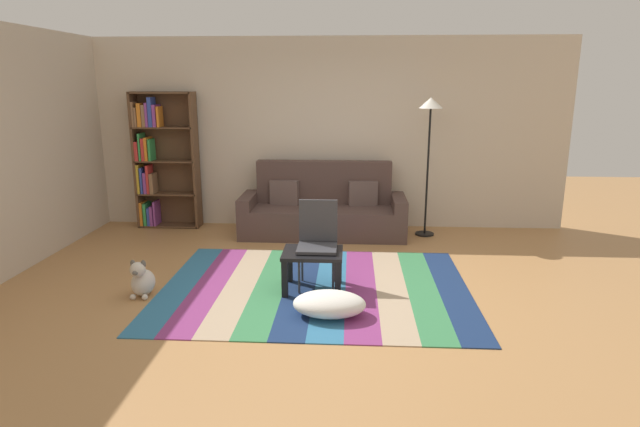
{
  "coord_description": "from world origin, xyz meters",
  "views": [
    {
      "loc": [
        0.33,
        -5.12,
        2.08
      ],
      "look_at": [
        -0.01,
        0.6,
        0.65
      ],
      "focal_mm": 29.68,
      "sensor_mm": 36.0,
      "label": 1
    }
  ],
  "objects_px": {
    "folding_chair": "(318,236)",
    "standing_lamp": "(430,121)",
    "bookshelf": "(158,159)",
    "tv_remote": "(307,252)",
    "pouf": "(329,304)",
    "couch": "(323,211)",
    "dog": "(142,280)",
    "coffee_table": "(313,259)"
  },
  "relations": [
    {
      "from": "coffee_table",
      "to": "folding_chair",
      "type": "relative_size",
      "value": 0.67
    },
    {
      "from": "pouf",
      "to": "bookshelf",
      "type": "bearing_deg",
      "value": 131.07
    },
    {
      "from": "couch",
      "to": "coffee_table",
      "type": "xyz_separation_m",
      "value": [
        0.01,
        -2.08,
        -0.0
      ]
    },
    {
      "from": "dog",
      "to": "tv_remote",
      "type": "relative_size",
      "value": 2.65
    },
    {
      "from": "coffee_table",
      "to": "dog",
      "type": "xyz_separation_m",
      "value": [
        -1.69,
        -0.25,
        -0.17
      ]
    },
    {
      "from": "tv_remote",
      "to": "folding_chair",
      "type": "relative_size",
      "value": 0.17
    },
    {
      "from": "bookshelf",
      "to": "standing_lamp",
      "type": "distance_m",
      "value": 3.87
    },
    {
      "from": "folding_chair",
      "to": "bookshelf",
      "type": "bearing_deg",
      "value": 178.27
    },
    {
      "from": "couch",
      "to": "bookshelf",
      "type": "bearing_deg",
      "value": 173.16
    },
    {
      "from": "couch",
      "to": "tv_remote",
      "type": "height_order",
      "value": "couch"
    },
    {
      "from": "couch",
      "to": "dog",
      "type": "height_order",
      "value": "couch"
    },
    {
      "from": "coffee_table",
      "to": "pouf",
      "type": "xyz_separation_m",
      "value": [
        0.2,
        -0.62,
        -0.21
      ]
    },
    {
      "from": "pouf",
      "to": "folding_chair",
      "type": "height_order",
      "value": "folding_chair"
    },
    {
      "from": "couch",
      "to": "coffee_table",
      "type": "height_order",
      "value": "couch"
    },
    {
      "from": "standing_lamp",
      "to": "folding_chair",
      "type": "relative_size",
      "value": 2.09
    },
    {
      "from": "standing_lamp",
      "to": "folding_chair",
      "type": "xyz_separation_m",
      "value": [
        -1.37,
        -1.98,
        -1.04
      ]
    },
    {
      "from": "folding_chair",
      "to": "dog",
      "type": "bearing_deg",
      "value": -126.86
    },
    {
      "from": "coffee_table",
      "to": "standing_lamp",
      "type": "xyz_separation_m",
      "value": [
        1.42,
        2.12,
        1.24
      ]
    },
    {
      "from": "couch",
      "to": "folding_chair",
      "type": "relative_size",
      "value": 2.51
    },
    {
      "from": "couch",
      "to": "folding_chair",
      "type": "distance_m",
      "value": 1.95
    },
    {
      "from": "tv_remote",
      "to": "standing_lamp",
      "type": "bearing_deg",
      "value": 44.63
    },
    {
      "from": "dog",
      "to": "tv_remote",
      "type": "distance_m",
      "value": 1.67
    },
    {
      "from": "bookshelf",
      "to": "folding_chair",
      "type": "bearing_deg",
      "value": -42.29
    },
    {
      "from": "folding_chair",
      "to": "standing_lamp",
      "type": "bearing_deg",
      "value": 95.76
    },
    {
      "from": "coffee_table",
      "to": "tv_remote",
      "type": "xyz_separation_m",
      "value": [
        -0.05,
        -0.05,
        0.1
      ]
    },
    {
      "from": "dog",
      "to": "standing_lamp",
      "type": "relative_size",
      "value": 0.21
    },
    {
      "from": "couch",
      "to": "dog",
      "type": "relative_size",
      "value": 5.69
    },
    {
      "from": "tv_remote",
      "to": "dog",
      "type": "bearing_deg",
      "value": 175.5
    },
    {
      "from": "standing_lamp",
      "to": "bookshelf",
      "type": "bearing_deg",
      "value": 176.3
    },
    {
      "from": "pouf",
      "to": "dog",
      "type": "bearing_deg",
      "value": 168.76
    },
    {
      "from": "standing_lamp",
      "to": "dog",
      "type": "bearing_deg",
      "value": -142.69
    },
    {
      "from": "pouf",
      "to": "couch",
      "type": "bearing_deg",
      "value": 94.29
    },
    {
      "from": "dog",
      "to": "tv_remote",
      "type": "height_order",
      "value": "tv_remote"
    },
    {
      "from": "standing_lamp",
      "to": "tv_remote",
      "type": "height_order",
      "value": "standing_lamp"
    },
    {
      "from": "standing_lamp",
      "to": "folding_chair",
      "type": "distance_m",
      "value": 2.62
    },
    {
      "from": "coffee_table",
      "to": "tv_remote",
      "type": "bearing_deg",
      "value": -134.53
    },
    {
      "from": "coffee_table",
      "to": "bookshelf",
      "type": "bearing_deg",
      "value": 135.48
    },
    {
      "from": "tv_remote",
      "to": "folding_chair",
      "type": "bearing_deg",
      "value": 53.04
    },
    {
      "from": "pouf",
      "to": "standing_lamp",
      "type": "height_order",
      "value": "standing_lamp"
    },
    {
      "from": "folding_chair",
      "to": "couch",
      "type": "bearing_deg",
      "value": 131.96
    },
    {
      "from": "bookshelf",
      "to": "coffee_table",
      "type": "bearing_deg",
      "value": -44.52
    },
    {
      "from": "couch",
      "to": "pouf",
      "type": "relative_size",
      "value": 3.4
    }
  ]
}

